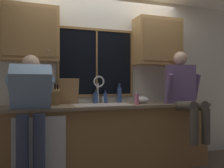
{
  "coord_description": "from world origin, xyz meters",
  "views": [
    {
      "loc": [
        -1.03,
        -3.46,
        1.21
      ],
      "look_at": [
        0.05,
        -0.3,
        1.2
      ],
      "focal_mm": 38.17,
      "sensor_mm": 36.0,
      "label": 1
    }
  ],
  "objects_px": {
    "person_sitting_on_counter": "(184,91)",
    "knife_block": "(55,97)",
    "cutting_board": "(68,91)",
    "bottle_tall_clear": "(119,95)",
    "bottle_green_glass": "(105,98)",
    "person_standing": "(31,106)",
    "bottle_amber_small": "(96,98)",
    "soap_dispenser": "(137,99)",
    "mixing_bowl": "(141,100)"
  },
  "relations": [
    {
      "from": "person_standing",
      "to": "knife_block",
      "type": "relative_size",
      "value": 4.85
    },
    {
      "from": "mixing_bowl",
      "to": "soap_dispenser",
      "type": "height_order",
      "value": "soap_dispenser"
    },
    {
      "from": "mixing_bowl",
      "to": "bottle_tall_clear",
      "type": "distance_m",
      "value": 0.34
    },
    {
      "from": "mixing_bowl",
      "to": "soap_dispenser",
      "type": "distance_m",
      "value": 0.26
    },
    {
      "from": "bottle_green_glass",
      "to": "bottle_tall_clear",
      "type": "relative_size",
      "value": 0.65
    },
    {
      "from": "mixing_bowl",
      "to": "bottle_tall_clear",
      "type": "height_order",
      "value": "bottle_tall_clear"
    },
    {
      "from": "bottle_tall_clear",
      "to": "mixing_bowl",
      "type": "bearing_deg",
      "value": -31.0
    },
    {
      "from": "person_standing",
      "to": "person_sitting_on_counter",
      "type": "distance_m",
      "value": 2.09
    },
    {
      "from": "person_standing",
      "to": "soap_dispenser",
      "type": "height_order",
      "value": "person_standing"
    },
    {
      "from": "knife_block",
      "to": "soap_dispenser",
      "type": "bearing_deg",
      "value": -15.54
    },
    {
      "from": "mixing_bowl",
      "to": "bottle_tall_clear",
      "type": "relative_size",
      "value": 0.73
    },
    {
      "from": "bottle_tall_clear",
      "to": "soap_dispenser",
      "type": "bearing_deg",
      "value": -71.99
    },
    {
      "from": "mixing_bowl",
      "to": "bottle_amber_small",
      "type": "bearing_deg",
      "value": 161.96
    },
    {
      "from": "person_sitting_on_counter",
      "to": "bottle_amber_small",
      "type": "xyz_separation_m",
      "value": [
        -1.18,
        0.5,
        -0.1
      ]
    },
    {
      "from": "person_sitting_on_counter",
      "to": "mixing_bowl",
      "type": "height_order",
      "value": "person_sitting_on_counter"
    },
    {
      "from": "mixing_bowl",
      "to": "person_standing",
      "type": "bearing_deg",
      "value": -167.88
    },
    {
      "from": "person_standing",
      "to": "bottle_green_glass",
      "type": "bearing_deg",
      "value": 27.26
    },
    {
      "from": "person_sitting_on_counter",
      "to": "knife_block",
      "type": "relative_size",
      "value": 3.92
    },
    {
      "from": "knife_block",
      "to": "soap_dispenser",
      "type": "distance_m",
      "value": 1.12
    },
    {
      "from": "person_sitting_on_counter",
      "to": "soap_dispenser",
      "type": "bearing_deg",
      "value": 172.39
    },
    {
      "from": "mixing_bowl",
      "to": "soap_dispenser",
      "type": "relative_size",
      "value": 1.08
    },
    {
      "from": "person_sitting_on_counter",
      "to": "cutting_board",
      "type": "height_order",
      "value": "person_sitting_on_counter"
    },
    {
      "from": "person_sitting_on_counter",
      "to": "person_standing",
      "type": "bearing_deg",
      "value": -178.8
    },
    {
      "from": "bottle_amber_small",
      "to": "mixing_bowl",
      "type": "bearing_deg",
      "value": -18.04
    },
    {
      "from": "person_sitting_on_counter",
      "to": "cutting_board",
      "type": "bearing_deg",
      "value": 163.03
    },
    {
      "from": "person_standing",
      "to": "cutting_board",
      "type": "height_order",
      "value": "person_standing"
    },
    {
      "from": "bottle_tall_clear",
      "to": "bottle_amber_small",
      "type": "relative_size",
      "value": 1.47
    },
    {
      "from": "bottle_tall_clear",
      "to": "cutting_board",
      "type": "bearing_deg",
      "value": 178.15
    },
    {
      "from": "soap_dispenser",
      "to": "person_standing",
      "type": "bearing_deg",
      "value": -174.31
    },
    {
      "from": "bottle_tall_clear",
      "to": "bottle_amber_small",
      "type": "xyz_separation_m",
      "value": [
        -0.36,
        0.04,
        -0.04
      ]
    },
    {
      "from": "bottle_green_glass",
      "to": "person_sitting_on_counter",
      "type": "bearing_deg",
      "value": -25.66
    },
    {
      "from": "bottle_amber_small",
      "to": "person_standing",
      "type": "bearing_deg",
      "value": -149.02
    },
    {
      "from": "person_standing",
      "to": "bottle_tall_clear",
      "type": "height_order",
      "value": "person_standing"
    },
    {
      "from": "person_sitting_on_counter",
      "to": "knife_block",
      "type": "distance_m",
      "value": 1.82
    },
    {
      "from": "soap_dispenser",
      "to": "bottle_amber_small",
      "type": "relative_size",
      "value": 0.99
    },
    {
      "from": "person_standing",
      "to": "bottle_green_glass",
      "type": "distance_m",
      "value": 1.18
    },
    {
      "from": "bottle_tall_clear",
      "to": "bottle_amber_small",
      "type": "distance_m",
      "value": 0.36
    },
    {
      "from": "mixing_bowl",
      "to": "bottle_green_glass",
      "type": "xyz_separation_m",
      "value": [
        -0.5,
        0.21,
        0.03
      ]
    },
    {
      "from": "person_sitting_on_counter",
      "to": "bottle_green_glass",
      "type": "distance_m",
      "value": 1.15
    },
    {
      "from": "person_standing",
      "to": "person_sitting_on_counter",
      "type": "relative_size",
      "value": 1.24
    },
    {
      "from": "cutting_board",
      "to": "bottle_tall_clear",
      "type": "distance_m",
      "value": 0.76
    },
    {
      "from": "knife_block",
      "to": "bottle_tall_clear",
      "type": "bearing_deg",
      "value": 3.89
    },
    {
      "from": "soap_dispenser",
      "to": "bottle_tall_clear",
      "type": "height_order",
      "value": "bottle_tall_clear"
    },
    {
      "from": "cutting_board",
      "to": "person_standing",
      "type": "bearing_deg",
      "value": -133.62
    },
    {
      "from": "soap_dispenser",
      "to": "bottle_amber_small",
      "type": "distance_m",
      "value": 0.63
    },
    {
      "from": "person_standing",
      "to": "bottle_amber_small",
      "type": "height_order",
      "value": "person_standing"
    },
    {
      "from": "cutting_board",
      "to": "soap_dispenser",
      "type": "xyz_separation_m",
      "value": [
        0.88,
        -0.39,
        -0.1
      ]
    },
    {
      "from": "cutting_board",
      "to": "soap_dispenser",
      "type": "distance_m",
      "value": 0.97
    },
    {
      "from": "mixing_bowl",
      "to": "bottle_tall_clear",
      "type": "bearing_deg",
      "value": 149.0
    },
    {
      "from": "person_standing",
      "to": "bottle_green_glass",
      "type": "xyz_separation_m",
      "value": [
        1.05,
        0.54,
        0.04
      ]
    }
  ]
}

